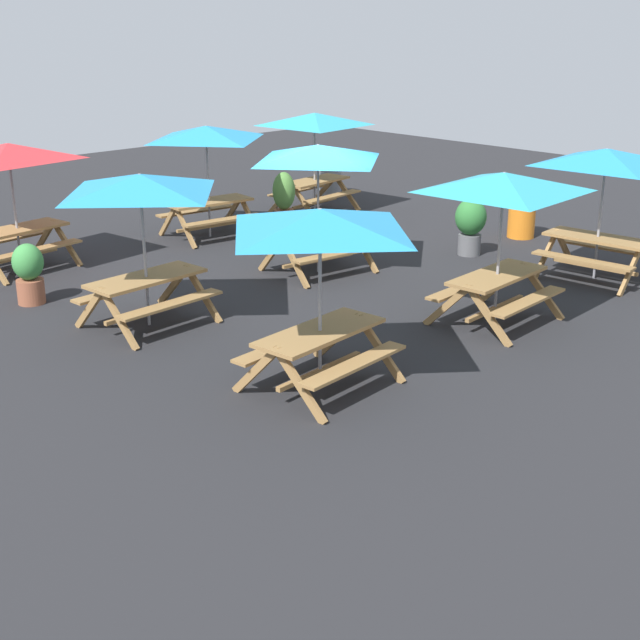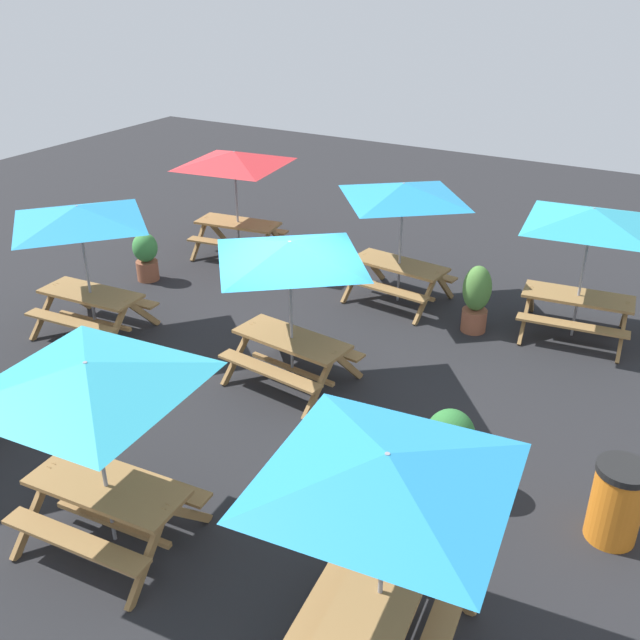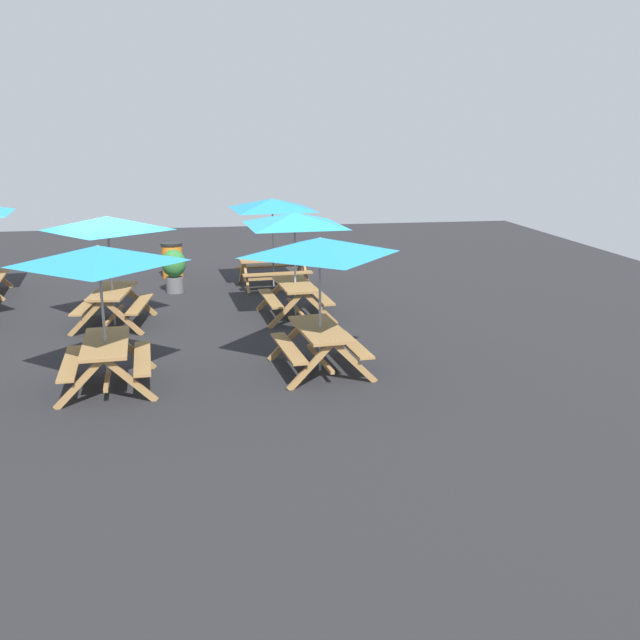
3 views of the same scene
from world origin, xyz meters
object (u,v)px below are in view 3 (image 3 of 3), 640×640
at_px(picnic_table_6, 295,227).
at_px(picnic_table_7, 272,211).
at_px(trash_bin_orange, 172,260).
at_px(picnic_table_0, 108,231).
at_px(picnic_table_1, 320,256).
at_px(picnic_table_4, 99,266).
at_px(potted_plant_1, 174,268).

distance_m(picnic_table_6, picnic_table_7, 3.20).
distance_m(picnic_table_7, trash_bin_orange, 3.45).
xyz_separation_m(picnic_table_0, picnic_table_6, (-0.04, 3.87, 0.00)).
height_order(picnic_table_7, trash_bin_orange, picnic_table_7).
bearing_deg(picnic_table_1, picnic_table_7, 174.99).
bearing_deg(trash_bin_orange, picnic_table_4, -4.93).
distance_m(picnic_table_4, picnic_table_7, 7.86).
xyz_separation_m(picnic_table_6, trash_bin_orange, (-4.82, -2.80, -1.49)).
distance_m(trash_bin_orange, potted_plant_1, 1.92).
height_order(trash_bin_orange, potted_plant_1, potted_plant_1).
relative_size(trash_bin_orange, potted_plant_1, 0.89).
height_order(picnic_table_6, picnic_table_7, same).
height_order(picnic_table_4, potted_plant_1, picnic_table_4).
distance_m(picnic_table_1, potted_plant_1, 7.19).
height_order(picnic_table_1, potted_plant_1, picnic_table_1).
relative_size(picnic_table_4, picnic_table_7, 0.83).
height_order(picnic_table_0, trash_bin_orange, picnic_table_0).
distance_m(picnic_table_4, picnic_table_6, 5.27).
relative_size(picnic_table_7, potted_plant_1, 2.56).
bearing_deg(picnic_table_0, potted_plant_1, 164.83).
bearing_deg(picnic_table_7, trash_bin_orange, 142.97).
bearing_deg(picnic_table_7, picnic_table_0, -144.41).
relative_size(picnic_table_4, potted_plant_1, 2.12).
distance_m(picnic_table_1, picnic_table_7, 6.84).
height_order(picnic_table_0, picnic_table_1, same).
height_order(picnic_table_0, picnic_table_7, same).
xyz_separation_m(picnic_table_1, potted_plant_1, (-6.55, -2.63, -1.37)).
bearing_deg(picnic_table_6, potted_plant_1, -141.46).
distance_m(picnic_table_7, potted_plant_1, 2.90).
distance_m(picnic_table_1, picnic_table_4, 3.50).
bearing_deg(picnic_table_4, picnic_table_1, 90.01).
relative_size(picnic_table_6, potted_plant_1, 2.56).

